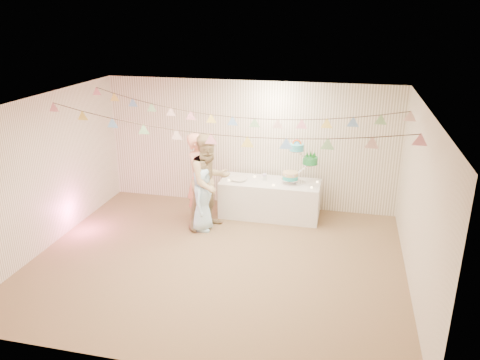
% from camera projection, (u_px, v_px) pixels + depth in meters
% --- Properties ---
extents(floor, '(6.00, 6.00, 0.00)m').
position_uv_depth(floor, '(217.00, 261.00, 7.70)').
color(floor, brown).
rests_on(floor, ground).
extents(ceiling, '(6.00, 6.00, 0.00)m').
position_uv_depth(ceiling, '(214.00, 104.00, 6.81)').
color(ceiling, silver).
rests_on(ceiling, ground).
extents(back_wall, '(6.00, 6.00, 0.00)m').
position_uv_depth(back_wall, '(249.00, 145.00, 9.55)').
color(back_wall, white).
rests_on(back_wall, ground).
extents(front_wall, '(6.00, 6.00, 0.00)m').
position_uv_depth(front_wall, '(152.00, 269.00, 4.97)').
color(front_wall, white).
rests_on(front_wall, ground).
extents(left_wall, '(5.00, 5.00, 0.00)m').
position_uv_depth(left_wall, '(45.00, 173.00, 7.90)').
color(left_wall, white).
rests_on(left_wall, ground).
extents(right_wall, '(5.00, 5.00, 0.00)m').
position_uv_depth(right_wall, '(419.00, 204.00, 6.62)').
color(right_wall, white).
rests_on(right_wall, ground).
extents(table, '(1.94, 0.78, 0.73)m').
position_uv_depth(table, '(270.00, 199.00, 9.28)').
color(table, white).
rests_on(table, floor).
extents(cake_stand, '(0.72, 0.43, 0.81)m').
position_uv_depth(cake_stand, '(300.00, 162.00, 8.93)').
color(cake_stand, silver).
rests_on(cake_stand, table).
extents(cake_bottom, '(0.31, 0.31, 0.15)m').
position_uv_depth(cake_bottom, '(291.00, 178.00, 9.02)').
color(cake_bottom, '#27B8AB').
rests_on(cake_bottom, cake_stand).
extents(cake_middle, '(0.27, 0.27, 0.22)m').
position_uv_depth(cake_middle, '(309.00, 164.00, 9.00)').
color(cake_middle, '#1C813B').
rests_on(cake_middle, cake_stand).
extents(cake_top_tier, '(0.25, 0.25, 0.19)m').
position_uv_depth(cake_top_tier, '(297.00, 151.00, 8.84)').
color(cake_top_tier, '#3EB4C4').
rests_on(cake_top_tier, cake_stand).
extents(platter, '(0.34, 0.34, 0.02)m').
position_uv_depth(platter, '(239.00, 178.00, 9.23)').
color(platter, white).
rests_on(platter, table).
extents(posy, '(0.12, 0.12, 0.14)m').
position_uv_depth(posy, '(265.00, 176.00, 9.19)').
color(posy, white).
rests_on(posy, table).
extents(person_adult_a, '(0.50, 0.69, 1.74)m').
position_uv_depth(person_adult_a, '(199.00, 178.00, 8.93)').
color(person_adult_a, '#FAA482').
rests_on(person_adult_a, floor).
extents(person_adult_b, '(1.09, 1.12, 1.82)m').
position_uv_depth(person_adult_b, '(209.00, 182.00, 8.62)').
color(person_adult_b, tan).
rests_on(person_adult_b, floor).
extents(person_child, '(0.40, 0.60, 1.21)m').
position_uv_depth(person_child, '(202.00, 199.00, 8.61)').
color(person_child, '#B4E3FF').
rests_on(person_child, floor).
extents(bunting_back, '(5.60, 1.10, 0.40)m').
position_uv_depth(bunting_back, '(233.00, 107.00, 7.91)').
color(bunting_back, pink).
rests_on(bunting_back, ceiling).
extents(bunting_front, '(5.60, 0.90, 0.36)m').
position_uv_depth(bunting_front, '(211.00, 126.00, 6.73)').
color(bunting_front, '#72A5E5').
rests_on(bunting_front, ceiling).
extents(tealight_0, '(0.04, 0.04, 0.03)m').
position_uv_depth(tealight_0, '(229.00, 180.00, 9.18)').
color(tealight_0, '#FFD88C').
rests_on(tealight_0, table).
extents(tealight_1, '(0.04, 0.04, 0.03)m').
position_uv_depth(tealight_1, '(255.00, 176.00, 9.39)').
color(tealight_1, '#FFD88C').
rests_on(tealight_1, table).
extents(tealight_2, '(0.04, 0.04, 0.03)m').
position_uv_depth(tealight_2, '(274.00, 185.00, 8.92)').
color(tealight_2, '#FFD88C').
rests_on(tealight_2, table).
extents(tealight_3, '(0.04, 0.04, 0.03)m').
position_uv_depth(tealight_3, '(290.00, 178.00, 9.27)').
color(tealight_3, '#FFD88C').
rests_on(tealight_3, table).
extents(tealight_4, '(0.04, 0.04, 0.03)m').
position_uv_depth(tealight_4, '(312.00, 187.00, 8.81)').
color(tealight_4, '#FFD88C').
rests_on(tealight_4, table).
extents(tealight_5, '(0.04, 0.04, 0.03)m').
position_uv_depth(tealight_5, '(317.00, 182.00, 9.09)').
color(tealight_5, '#FFD88C').
rests_on(tealight_5, table).
extents(tealight_6, '(0.04, 0.04, 0.03)m').
position_uv_depth(tealight_6, '(238.00, 180.00, 9.21)').
color(tealight_6, '#FFD88C').
rests_on(tealight_6, table).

